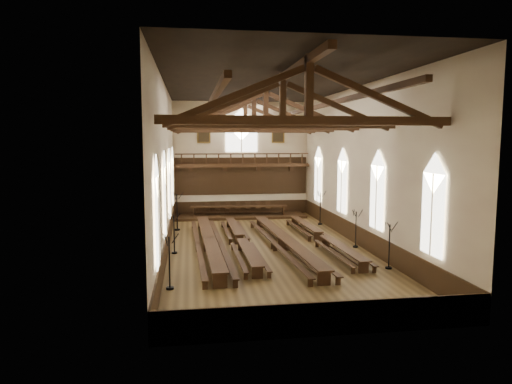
{
  "coord_description": "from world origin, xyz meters",
  "views": [
    {
      "loc": [
        -4.61,
        -27.36,
        6.66
      ],
      "look_at": [
        -0.37,
        1.5,
        3.31
      ],
      "focal_mm": 32.0,
      "sensor_mm": 36.0,
      "label": 1
    }
  ],
  "objects_px": {
    "refectory_row_c": "(284,240)",
    "candelabrum_left_far": "(177,219)",
    "refectory_row_b": "(241,239)",
    "candelabrum_right_near": "(389,255)",
    "refectory_row_d": "(322,236)",
    "high_table": "(239,207)",
    "candelabrum_right_mid": "(356,236)",
    "dais": "(239,216)",
    "candelabrum_left_near": "(170,272)",
    "candelabrum_left_mid": "(174,241)",
    "candelabrum_right_far": "(320,214)",
    "refectory_row_a": "(209,241)"
  },
  "relations": [
    {
      "from": "refectory_row_d",
      "to": "candelabrum_right_far",
      "type": "bearing_deg",
      "value": 74.48
    },
    {
      "from": "refectory_row_c",
      "to": "refectory_row_d",
      "type": "bearing_deg",
      "value": 22.81
    },
    {
      "from": "refectory_row_c",
      "to": "candelabrum_left_mid",
      "type": "distance_m",
      "value": 6.61
    },
    {
      "from": "candelabrum_right_mid",
      "to": "high_table",
      "type": "bearing_deg",
      "value": 116.1
    },
    {
      "from": "refectory_row_a",
      "to": "dais",
      "type": "distance_m",
      "value": 12.09
    },
    {
      "from": "dais",
      "to": "candelabrum_right_far",
      "type": "distance_m",
      "value": 7.45
    },
    {
      "from": "high_table",
      "to": "candelabrum_left_near",
      "type": "height_order",
      "value": "candelabrum_left_near"
    },
    {
      "from": "dais",
      "to": "candelabrum_right_near",
      "type": "relative_size",
      "value": 4.62
    },
    {
      "from": "refectory_row_d",
      "to": "candelabrum_left_far",
      "type": "relative_size",
      "value": 4.84
    },
    {
      "from": "refectory_row_a",
      "to": "candelabrum_right_far",
      "type": "bearing_deg",
      "value": 38.77
    },
    {
      "from": "refectory_row_b",
      "to": "high_table",
      "type": "bearing_deg",
      "value": 84.35
    },
    {
      "from": "high_table",
      "to": "candelabrum_right_mid",
      "type": "bearing_deg",
      "value": -63.9
    },
    {
      "from": "candelabrum_left_mid",
      "to": "candelabrum_right_mid",
      "type": "xyz_separation_m",
      "value": [
        11.1,
        -0.1,
        -0.01
      ]
    },
    {
      "from": "candelabrum_right_mid",
      "to": "dais",
      "type": "bearing_deg",
      "value": 116.1
    },
    {
      "from": "candelabrum_left_far",
      "to": "candelabrum_right_far",
      "type": "height_order",
      "value": "candelabrum_left_far"
    },
    {
      "from": "candelabrum_left_near",
      "to": "candelabrum_left_far",
      "type": "height_order",
      "value": "candelabrum_left_far"
    },
    {
      "from": "candelabrum_right_near",
      "to": "refectory_row_a",
      "type": "bearing_deg",
      "value": 149.71
    },
    {
      "from": "dais",
      "to": "refectory_row_d",
      "type": "bearing_deg",
      "value": -69.28
    },
    {
      "from": "refectory_row_d",
      "to": "candelabrum_right_near",
      "type": "height_order",
      "value": "candelabrum_right_near"
    },
    {
      "from": "candelabrum_left_near",
      "to": "refectory_row_a",
      "type": "bearing_deg",
      "value": 73.6
    },
    {
      "from": "high_table",
      "to": "candelabrum_left_far",
      "type": "xyz_separation_m",
      "value": [
        -5.14,
        -5.1,
        0.0
      ]
    },
    {
      "from": "refectory_row_c",
      "to": "candelabrum_right_near",
      "type": "relative_size",
      "value": 6.06
    },
    {
      "from": "candelabrum_left_far",
      "to": "candelabrum_right_near",
      "type": "distance_m",
      "value": 16.25
    },
    {
      "from": "high_table",
      "to": "refectory_row_c",
      "type": "bearing_deg",
      "value": -83.07
    },
    {
      "from": "candelabrum_left_far",
      "to": "candelabrum_left_mid",
      "type": "bearing_deg",
      "value": -90.0
    },
    {
      "from": "candelabrum_left_far",
      "to": "refectory_row_d",
      "type": "bearing_deg",
      "value": -32.28
    },
    {
      "from": "high_table",
      "to": "candelabrum_left_mid",
      "type": "height_order",
      "value": "candelabrum_left_mid"
    },
    {
      "from": "refectory_row_d",
      "to": "candelabrum_left_near",
      "type": "height_order",
      "value": "candelabrum_left_near"
    },
    {
      "from": "high_table",
      "to": "candelabrum_right_far",
      "type": "distance_m",
      "value": 7.41
    },
    {
      "from": "dais",
      "to": "candelabrum_left_far",
      "type": "height_order",
      "value": "candelabrum_left_far"
    },
    {
      "from": "candelabrum_left_mid",
      "to": "refectory_row_d",
      "type": "bearing_deg",
      "value": 6.88
    },
    {
      "from": "refectory_row_c",
      "to": "candelabrum_left_far",
      "type": "xyz_separation_m",
      "value": [
        -6.6,
        6.99,
        0.28
      ]
    },
    {
      "from": "high_table",
      "to": "candelabrum_left_mid",
      "type": "relative_size",
      "value": 3.48
    },
    {
      "from": "refectory_row_b",
      "to": "candelabrum_left_near",
      "type": "bearing_deg",
      "value": -118.17
    },
    {
      "from": "refectory_row_b",
      "to": "high_table",
      "type": "xyz_separation_m",
      "value": [
        1.1,
        11.09,
        0.37
      ]
    },
    {
      "from": "refectory_row_b",
      "to": "refectory_row_c",
      "type": "relative_size",
      "value": 0.92
    },
    {
      "from": "candelabrum_left_near",
      "to": "candelabrum_left_mid",
      "type": "xyz_separation_m",
      "value": [
        0.0,
        6.55,
        -0.04
      ]
    },
    {
      "from": "candelabrum_left_mid",
      "to": "candelabrum_right_mid",
      "type": "distance_m",
      "value": 11.1
    },
    {
      "from": "refectory_row_a",
      "to": "refectory_row_b",
      "type": "relative_size",
      "value": 1.1
    },
    {
      "from": "refectory_row_a",
      "to": "candelabrum_left_far",
      "type": "height_order",
      "value": "candelabrum_left_far"
    },
    {
      "from": "candelabrum_left_mid",
      "to": "candelabrum_right_near",
      "type": "xyz_separation_m",
      "value": [
        11.1,
        -4.88,
        0.02
      ]
    },
    {
      "from": "candelabrum_left_far",
      "to": "candelabrum_right_mid",
      "type": "distance_m",
      "value": 13.17
    },
    {
      "from": "dais",
      "to": "candelabrum_left_far",
      "type": "relative_size",
      "value": 3.99
    },
    {
      "from": "refectory_row_c",
      "to": "candelabrum_left_far",
      "type": "relative_size",
      "value": 5.24
    },
    {
      "from": "candelabrum_right_far",
      "to": "candelabrum_left_far",
      "type": "bearing_deg",
      "value": -176.42
    },
    {
      "from": "candelabrum_left_mid",
      "to": "candelabrum_right_near",
      "type": "relative_size",
      "value": 0.97
    },
    {
      "from": "dais",
      "to": "high_table",
      "type": "xyz_separation_m",
      "value": [
        -0.0,
        -0.0,
        0.76
      ]
    },
    {
      "from": "refectory_row_a",
      "to": "refectory_row_d",
      "type": "relative_size",
      "value": 1.1
    },
    {
      "from": "refectory_row_a",
      "to": "candelabrum_right_mid",
      "type": "relative_size",
      "value": 6.35
    },
    {
      "from": "high_table",
      "to": "candelabrum_left_mid",
      "type": "xyz_separation_m",
      "value": [
        -5.14,
        -12.08,
        -0.14
      ]
    }
  ]
}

